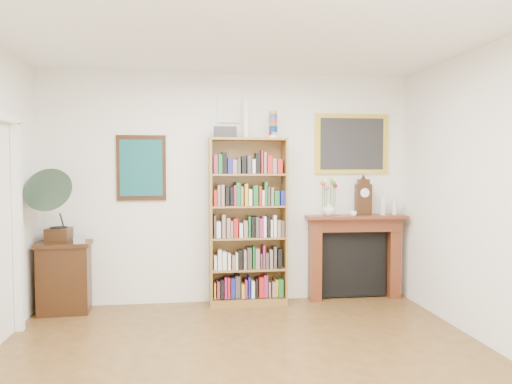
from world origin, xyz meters
TOP-DOWN VIEW (x-y plane):
  - room at (0.00, 0.00)m, footprint 4.51×5.01m
  - door_casing at (-2.21, 1.20)m, footprint 0.08×1.02m
  - teal_poster at (-1.05, 2.48)m, footprint 0.58×0.04m
  - small_picture at (0.00, 2.48)m, footprint 0.26×0.04m
  - gilt_painting at (1.55, 2.48)m, footprint 0.95×0.04m
  - bookshelf at (0.21, 2.31)m, footprint 0.92×0.33m
  - side_cabinet at (-1.90, 2.26)m, footprint 0.62×0.47m
  - fireplace at (1.57, 2.41)m, footprint 1.27×0.35m
  - gramophone at (-1.97, 2.18)m, footprint 0.55×0.67m
  - cd_stack at (-1.71, 2.15)m, footprint 0.14×0.14m
  - mantel_clock at (1.67, 2.38)m, footprint 0.19×0.11m
  - flower_vase at (1.22, 2.35)m, footprint 0.21×0.21m
  - teacup at (1.51, 2.26)m, footprint 0.10×0.10m
  - bottle_left at (1.93, 2.36)m, footprint 0.07×0.07m
  - bottle_right at (2.09, 2.38)m, footprint 0.06×0.06m

SIDE VIEW (x-z plane):
  - side_cabinet at x=-1.90m, z-range 0.00..0.81m
  - fireplace at x=1.57m, z-range 0.09..1.15m
  - cd_stack at x=-1.71m, z-range 0.81..0.89m
  - teacup at x=1.51m, z-range 1.06..1.12m
  - bookshelf at x=0.21m, z-range -0.03..2.27m
  - flower_vase at x=1.22m, z-range 1.06..1.23m
  - bottle_right at x=2.09m, z-range 1.06..1.26m
  - bottle_left at x=1.93m, z-range 1.06..1.30m
  - door_casing at x=-2.21m, z-range 0.18..2.35m
  - mantel_clock at x=1.67m, z-range 1.05..1.50m
  - gramophone at x=-1.97m, z-range 0.86..1.70m
  - room at x=0.00m, z-range -0.01..2.81m
  - teal_poster at x=-1.05m, z-range 1.26..2.04m
  - gilt_painting at x=1.55m, z-range 1.58..2.33m
  - small_picture at x=0.00m, z-range 2.20..2.50m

